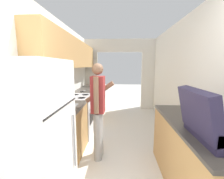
{
  "coord_description": "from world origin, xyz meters",
  "views": [
    {
      "loc": [
        0.01,
        -0.69,
        1.57
      ],
      "look_at": [
        -0.19,
        3.19,
        0.96
      ],
      "focal_mm": 24.0,
      "sensor_mm": 36.0,
      "label": 1
    }
  ],
  "objects_px": {
    "person": "(98,109)",
    "suitcase": "(212,124)",
    "refrigerator": "(31,140)",
    "knife": "(82,91)",
    "range_oven": "(79,115)"
  },
  "relations": [
    {
      "from": "person",
      "to": "suitcase",
      "type": "bearing_deg",
      "value": -127.65
    },
    {
      "from": "refrigerator",
      "to": "person",
      "type": "relative_size",
      "value": 1.01
    },
    {
      "from": "suitcase",
      "to": "knife",
      "type": "distance_m",
      "value": 3.15
    },
    {
      "from": "range_oven",
      "to": "suitcase",
      "type": "relative_size",
      "value": 1.72
    },
    {
      "from": "refrigerator",
      "to": "suitcase",
      "type": "xyz_separation_m",
      "value": [
        1.75,
        -0.04,
        0.23
      ]
    },
    {
      "from": "person",
      "to": "knife",
      "type": "xyz_separation_m",
      "value": [
        -0.64,
        1.51,
        0.04
      ]
    },
    {
      "from": "person",
      "to": "knife",
      "type": "height_order",
      "value": "person"
    },
    {
      "from": "refrigerator",
      "to": "knife",
      "type": "distance_m",
      "value": 2.52
    },
    {
      "from": "person",
      "to": "knife",
      "type": "relative_size",
      "value": 5.01
    },
    {
      "from": "range_oven",
      "to": "refrigerator",
      "type": "bearing_deg",
      "value": -88.84
    },
    {
      "from": "suitcase",
      "to": "range_oven",
      "type": "bearing_deg",
      "value": 133.01
    },
    {
      "from": "refrigerator",
      "to": "suitcase",
      "type": "relative_size",
      "value": 2.72
    },
    {
      "from": "refrigerator",
      "to": "person",
      "type": "xyz_separation_m",
      "value": [
        0.55,
        1.0,
        0.04
      ]
    },
    {
      "from": "range_oven",
      "to": "person",
      "type": "bearing_deg",
      "value": -56.47
    },
    {
      "from": "person",
      "to": "range_oven",
      "type": "bearing_deg",
      "value": 36.58
    }
  ]
}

